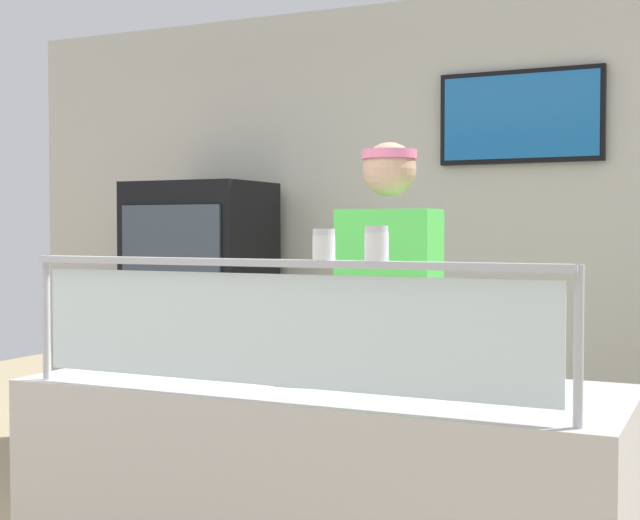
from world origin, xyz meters
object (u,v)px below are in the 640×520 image
at_px(pizza_tray, 319,371).
at_px(pizza_server, 312,364).
at_px(drink_fridge, 200,329).
at_px(pepper_flake_shaker, 376,246).
at_px(worker_figure, 389,336).
at_px(parmesan_shaker, 324,247).

bearing_deg(pizza_tray, pizza_server, -130.19).
relative_size(pizza_server, drink_fridge, 0.17).
xyz_separation_m(pizza_tray, pepper_flake_shaker, (0.36, -0.42, 0.41)).
height_order(pizza_tray, worker_figure, worker_figure).
relative_size(pizza_tray, drink_fridge, 0.27).
bearing_deg(parmesan_shaker, pepper_flake_shaker, -0.00).
bearing_deg(worker_figure, pizza_server, -90.96).
relative_size(pizza_tray, pepper_flake_shaker, 5.01).
relative_size(pepper_flake_shaker, drink_fridge, 0.05).
relative_size(pepper_flake_shaker, worker_figure, 0.05).
distance_m(parmesan_shaker, pepper_flake_shaker, 0.15).
height_order(pepper_flake_shaker, worker_figure, worker_figure).
height_order(pizza_server, parmesan_shaker, parmesan_shaker).
bearing_deg(pizza_tray, parmesan_shaker, -63.32).
bearing_deg(pepper_flake_shaker, worker_figure, 108.82).
distance_m(pizza_server, worker_figure, 0.68).
distance_m(pizza_tray, drink_fridge, 2.37).
distance_m(pepper_flake_shaker, drink_fridge, 2.97).
bearing_deg(drink_fridge, pepper_flake_shaker, -48.34).
relative_size(pizza_tray, parmesan_shaker, 5.47).
bearing_deg(pizza_tray, worker_figure, 90.48).
bearing_deg(pepper_flake_shaker, parmesan_shaker, 180.00).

